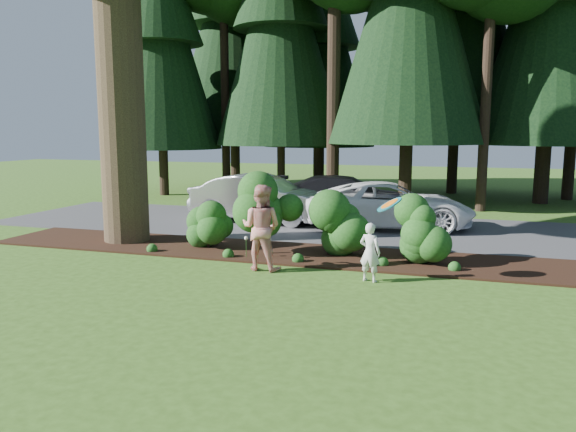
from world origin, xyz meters
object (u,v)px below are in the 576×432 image
(adult, at_px, (261,227))
(frisbee, at_px, (389,204))
(child, at_px, (370,252))
(car_silver_wagon, at_px, (262,198))
(car_white_suv, at_px, (390,205))
(car_dark_suv, at_px, (346,196))

(adult, height_order, frisbee, adult)
(child, height_order, adult, adult)
(adult, bearing_deg, child, 177.36)
(car_silver_wagon, bearing_deg, car_white_suv, -83.78)
(car_silver_wagon, bearing_deg, car_dark_suv, -47.00)
(car_silver_wagon, distance_m, car_white_suv, 4.28)
(adult, distance_m, frisbee, 2.93)
(adult, relative_size, frisbee, 3.52)
(car_silver_wagon, distance_m, car_dark_suv, 3.18)
(car_silver_wagon, bearing_deg, child, -138.81)
(car_silver_wagon, height_order, car_white_suv, car_silver_wagon)
(car_white_suv, bearing_deg, frisbee, 178.39)
(car_dark_suv, relative_size, frisbee, 9.28)
(car_silver_wagon, relative_size, car_dark_suv, 0.96)
(adult, bearing_deg, frisbee, 179.78)
(car_white_suv, height_order, car_dark_suv, car_dark_suv)
(car_white_suv, bearing_deg, child, 175.13)
(car_white_suv, xyz_separation_m, child, (0.45, -6.47, -0.14))
(car_dark_suv, xyz_separation_m, child, (2.24, -8.33, -0.15))
(child, relative_size, adult, 0.64)
(car_silver_wagon, height_order, car_dark_suv, car_silver_wagon)
(car_white_suv, distance_m, frisbee, 6.50)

